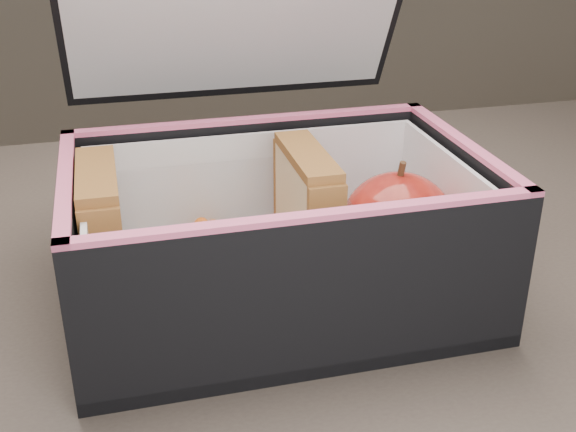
# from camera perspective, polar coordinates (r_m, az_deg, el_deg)

# --- Properties ---
(kitchen_table) EXTENTS (1.20, 0.80, 0.75)m
(kitchen_table) POSITION_cam_1_polar(r_m,az_deg,el_deg) (0.61, 0.17, -13.19)
(kitchen_table) COLOR brown
(kitchen_table) RESTS_ON ground
(lunch_bag) EXTENTS (0.29, 0.28, 0.28)m
(lunch_bag) POSITION_cam_1_polar(r_m,az_deg,el_deg) (0.52, -0.93, -0.51)
(lunch_bag) COLOR black
(lunch_bag) RESTS_ON kitchen_table
(plastic_tub) EXTENTS (0.19, 0.13, 0.08)m
(plastic_tub) POSITION_cam_1_polar(r_m,az_deg,el_deg) (0.51, -6.21, -2.54)
(plastic_tub) COLOR white
(plastic_tub) RESTS_ON lunch_bag
(sandwich_left) EXTENTS (0.03, 0.09, 0.10)m
(sandwich_left) POSITION_cam_1_polar(r_m,az_deg,el_deg) (0.50, -14.34, -1.85)
(sandwich_left) COLOR beige
(sandwich_left) RESTS_ON plastic_tub
(sandwich_right) EXTENTS (0.03, 0.09, 0.10)m
(sandwich_right) POSITION_cam_1_polar(r_m,az_deg,el_deg) (0.52, 1.50, -0.14)
(sandwich_right) COLOR beige
(sandwich_right) RESTS_ON plastic_tub
(carrot_sticks) EXTENTS (0.04, 0.15, 0.03)m
(carrot_sticks) POSITION_cam_1_polar(r_m,az_deg,el_deg) (0.52, -5.89, -4.12)
(carrot_sticks) COLOR orange
(carrot_sticks) RESTS_ON plastic_tub
(paper_napkin) EXTENTS (0.10, 0.10, 0.01)m
(paper_napkin) POSITION_cam_1_polar(r_m,az_deg,el_deg) (0.56, 7.57, -4.21)
(paper_napkin) COLOR white
(paper_napkin) RESTS_ON lunch_bag
(red_apple) EXTENTS (0.09, 0.09, 0.09)m
(red_apple) POSITION_cam_1_polar(r_m,az_deg,el_deg) (0.53, 8.66, -0.56)
(red_apple) COLOR maroon
(red_apple) RESTS_ON paper_napkin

